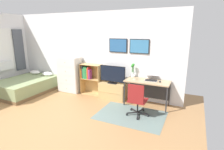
{
  "coord_description": "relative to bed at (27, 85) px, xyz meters",
  "views": [
    {
      "loc": [
        3.23,
        -2.68,
        2.12
      ],
      "look_at": [
        1.25,
        1.5,
        0.95
      ],
      "focal_mm": 28.52,
      "sensor_mm": 36.0,
      "label": 1
    }
  ],
  "objects": [
    {
      "name": "wall_back_with_posters",
      "position": [
        2.03,
        1.03,
        1.11
      ],
      "size": [
        6.12,
        0.09,
        2.7
      ],
      "color": "white",
      "rests_on": "ground_plane"
    },
    {
      "name": "desk",
      "position": [
        4.09,
        0.76,
        0.36
      ],
      "size": [
        1.24,
        0.57,
        0.74
      ],
      "color": "tan",
      "rests_on": "ground_plane"
    },
    {
      "name": "dresser",
      "position": [
        1.32,
        0.75,
        0.37
      ],
      "size": [
        0.81,
        0.46,
        1.24
      ],
      "color": "silver",
      "rests_on": "ground_plane"
    },
    {
      "name": "computer_mouse",
      "position": [
        4.43,
        0.7,
        0.51
      ],
      "size": [
        0.06,
        0.1,
        0.03
      ],
      "primitive_type": "ellipsoid",
      "color": "#262628",
      "rests_on": "desk"
    },
    {
      "name": "tv_stand",
      "position": [
        2.97,
        0.77,
        0.01
      ],
      "size": [
        0.84,
        0.41,
        0.5
      ],
      "color": "tan",
      "rests_on": "ground_plane"
    },
    {
      "name": "wine_glass",
      "position": [
        3.71,
        0.63,
        0.63
      ],
      "size": [
        0.07,
        0.07,
        0.18
      ],
      "color": "silver",
      "rests_on": "desk"
    },
    {
      "name": "office_chair",
      "position": [
        4.03,
        -0.09,
        0.21
      ],
      "size": [
        0.56,
        0.58,
        0.86
      ],
      "rotation": [
        0.0,
        0.0,
        -0.0
      ],
      "color": "#232326",
      "rests_on": "ground_plane"
    },
    {
      "name": "area_rug",
      "position": [
        3.89,
        -0.11,
        -0.24
      ],
      "size": [
        1.7,
        1.2,
        0.01
      ],
      "primitive_type": "cube",
      "color": "slate",
      "rests_on": "ground_plane"
    },
    {
      "name": "bed",
      "position": [
        0.0,
        0.0,
        0.0
      ],
      "size": [
        1.45,
        1.94,
        0.61
      ],
      "rotation": [
        0.0,
        0.0,
        0.01
      ],
      "color": "brown",
      "rests_on": "ground_plane"
    },
    {
      "name": "bamboo_vase",
      "position": [
        3.58,
        0.88,
        0.74
      ],
      "size": [
        0.11,
        0.1,
        0.42
      ],
      "color": "silver",
      "rests_on": "desk"
    },
    {
      "name": "bookshelf",
      "position": [
        2.08,
        0.82,
        0.36
      ],
      "size": [
        0.72,
        0.3,
        1.03
      ],
      "color": "tan",
      "rests_on": "ground_plane"
    },
    {
      "name": "television",
      "position": [
        2.97,
        0.74,
        0.54
      ],
      "size": [
        0.84,
        0.16,
        0.56
      ],
      "color": "black",
      "rests_on": "tv_stand"
    },
    {
      "name": "laptop",
      "position": [
        4.17,
        0.8,
        0.55
      ],
      "size": [
        0.38,
        0.41,
        0.16
      ],
      "rotation": [
        0.0,
        0.0,
        0.08
      ],
      "color": "#B7B7BC",
      "rests_on": "desk"
    },
    {
      "name": "ground_plane",
      "position": [
        2.01,
        -1.4,
        -0.25
      ],
      "size": [
        7.2,
        7.2,
        0.0
      ],
      "primitive_type": "plane",
      "color": "#A87A4C"
    }
  ]
}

